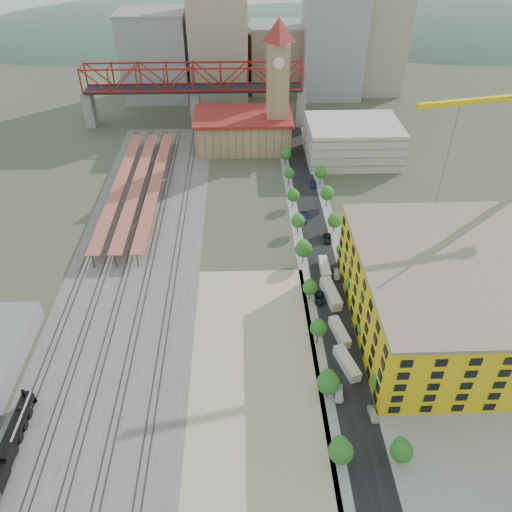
{
  "coord_description": "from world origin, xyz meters",
  "views": [
    {
      "loc": [
        -6.28,
        -104.11,
        85.39
      ],
      "look_at": [
        -2.85,
        -4.46,
        10.0
      ],
      "focal_mm": 35.0,
      "sensor_mm": 36.0,
      "label": 1
    }
  ],
  "objects_px": {
    "site_trailer_d": "(325,268)",
    "car_0": "(339,394)",
    "site_trailer_b": "(339,332)",
    "site_trailer_c": "(331,294)",
    "locomotive": "(11,440)",
    "clock_tower": "(278,75)",
    "construction_building": "(454,295)",
    "site_trailer_a": "(347,363)"
  },
  "relations": [
    {
      "from": "site_trailer_d",
      "to": "car_0",
      "type": "relative_size",
      "value": 2.14
    },
    {
      "from": "site_trailer_b",
      "to": "site_trailer_c",
      "type": "bearing_deg",
      "value": 78.19
    },
    {
      "from": "site_trailer_d",
      "to": "car_0",
      "type": "bearing_deg",
      "value": -94.76
    },
    {
      "from": "locomotive",
      "to": "car_0",
      "type": "relative_size",
      "value": 5.76
    },
    {
      "from": "site_trailer_b",
      "to": "locomotive",
      "type": "bearing_deg",
      "value": -169.96
    },
    {
      "from": "site_trailer_b",
      "to": "site_trailer_c",
      "type": "xyz_separation_m",
      "value": [
        0.0,
        13.16,
        0.22
      ]
    },
    {
      "from": "clock_tower",
      "to": "site_trailer_c",
      "type": "height_order",
      "value": "clock_tower"
    },
    {
      "from": "site_trailer_b",
      "to": "site_trailer_d",
      "type": "height_order",
      "value": "site_trailer_b"
    },
    {
      "from": "clock_tower",
      "to": "construction_building",
      "type": "xyz_separation_m",
      "value": [
        34.0,
        -99.99,
        -19.29
      ]
    },
    {
      "from": "clock_tower",
      "to": "site_trailer_d",
      "type": "height_order",
      "value": "clock_tower"
    },
    {
      "from": "car_0",
      "to": "clock_tower",
      "type": "bearing_deg",
      "value": 86.08
    },
    {
      "from": "site_trailer_d",
      "to": "car_0",
      "type": "distance_m",
      "value": 41.36
    },
    {
      "from": "clock_tower",
      "to": "site_trailer_d",
      "type": "bearing_deg",
      "value": -84.2
    },
    {
      "from": "construction_building",
      "to": "site_trailer_b",
      "type": "xyz_separation_m",
      "value": [
        -26.0,
        -2.91,
        -8.2
      ]
    },
    {
      "from": "locomotive",
      "to": "site_trailer_c",
      "type": "bearing_deg",
      "value": 30.98
    },
    {
      "from": "locomotive",
      "to": "site_trailer_a",
      "type": "height_order",
      "value": "locomotive"
    },
    {
      "from": "site_trailer_a",
      "to": "construction_building",
      "type": "bearing_deg",
      "value": 9.31
    },
    {
      "from": "construction_building",
      "to": "locomotive",
      "type": "bearing_deg",
      "value": -162.29
    },
    {
      "from": "site_trailer_b",
      "to": "car_0",
      "type": "relative_size",
      "value": 2.2
    },
    {
      "from": "site_trailer_c",
      "to": "car_0",
      "type": "relative_size",
      "value": 2.6
    },
    {
      "from": "site_trailer_a",
      "to": "car_0",
      "type": "height_order",
      "value": "site_trailer_a"
    },
    {
      "from": "clock_tower",
      "to": "site_trailer_d",
      "type": "relative_size",
      "value": 6.05
    },
    {
      "from": "clock_tower",
      "to": "site_trailer_b",
      "type": "height_order",
      "value": "clock_tower"
    },
    {
      "from": "site_trailer_b",
      "to": "site_trailer_c",
      "type": "distance_m",
      "value": 13.16
    },
    {
      "from": "locomotive",
      "to": "site_trailer_b",
      "type": "height_order",
      "value": "locomotive"
    },
    {
      "from": "site_trailer_a",
      "to": "site_trailer_c",
      "type": "bearing_deg",
      "value": 73.89
    },
    {
      "from": "clock_tower",
      "to": "construction_building",
      "type": "relative_size",
      "value": 1.03
    },
    {
      "from": "car_0",
      "to": "locomotive",
      "type": "bearing_deg",
      "value": -177.87
    },
    {
      "from": "construction_building",
      "to": "locomotive",
      "type": "height_order",
      "value": "construction_building"
    },
    {
      "from": "site_trailer_c",
      "to": "site_trailer_d",
      "type": "height_order",
      "value": "site_trailer_c"
    },
    {
      "from": "locomotive",
      "to": "site_trailer_d",
      "type": "height_order",
      "value": "locomotive"
    },
    {
      "from": "construction_building",
      "to": "site_trailer_d",
      "type": "distance_m",
      "value": 34.55
    },
    {
      "from": "construction_building",
      "to": "car_0",
      "type": "bearing_deg",
      "value": -145.36
    },
    {
      "from": "construction_building",
      "to": "site_trailer_d",
      "type": "height_order",
      "value": "construction_building"
    },
    {
      "from": "car_0",
      "to": "site_trailer_a",
      "type": "bearing_deg",
      "value": 62.36
    },
    {
      "from": "locomotive",
      "to": "site_trailer_c",
      "type": "relative_size",
      "value": 2.22
    },
    {
      "from": "clock_tower",
      "to": "car_0",
      "type": "xyz_separation_m",
      "value": [
        5.0,
        -120.03,
        -28.01
      ]
    },
    {
      "from": "site_trailer_b",
      "to": "site_trailer_d",
      "type": "relative_size",
      "value": 1.03
    },
    {
      "from": "construction_building",
      "to": "locomotive",
      "type": "relative_size",
      "value": 2.19
    },
    {
      "from": "site_trailer_c",
      "to": "site_trailer_d",
      "type": "xyz_separation_m",
      "value": [
        0.0,
        10.96,
        -0.25
      ]
    },
    {
      "from": "site_trailer_c",
      "to": "car_0",
      "type": "distance_m",
      "value": 30.44
    },
    {
      "from": "car_0",
      "to": "site_trailer_d",
      "type": "bearing_deg",
      "value": 79.54
    }
  ]
}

